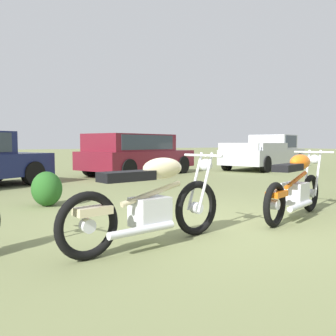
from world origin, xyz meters
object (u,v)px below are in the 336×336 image
(shrub_low, at_px, (47,189))
(pickup_truck_silver, at_px, (267,151))
(motorcycle_cream, at_px, (151,202))
(car_burgundy, at_px, (135,151))
(motorcycle_orange, at_px, (296,186))

(shrub_low, bearing_deg, pickup_truck_silver, 20.90)
(motorcycle_cream, bearing_deg, car_burgundy, 56.59)
(car_burgundy, distance_m, pickup_truck_silver, 6.45)
(pickup_truck_silver, bearing_deg, motorcycle_cream, -162.81)
(motorcycle_cream, xyz_separation_m, pickup_truck_silver, (10.48, 7.26, 0.26))
(pickup_truck_silver, xyz_separation_m, shrub_low, (-10.72, -4.09, -0.44))
(car_burgundy, distance_m, shrub_low, 6.23)
(motorcycle_cream, relative_size, pickup_truck_silver, 0.40)
(car_burgundy, xyz_separation_m, shrub_low, (-4.28, -4.49, -0.52))
(pickup_truck_silver, relative_size, shrub_low, 8.70)
(motorcycle_cream, bearing_deg, motorcycle_orange, -5.47)
(motorcycle_cream, bearing_deg, shrub_low, 88.80)
(motorcycle_orange, xyz_separation_m, pickup_truck_silver, (7.92, 7.25, 0.27))
(motorcycle_cream, xyz_separation_m, car_burgundy, (4.04, 7.66, 0.35))
(pickup_truck_silver, height_order, shrub_low, pickup_truck_silver)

